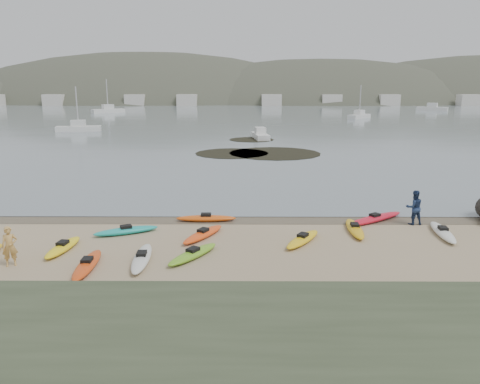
{
  "coord_description": "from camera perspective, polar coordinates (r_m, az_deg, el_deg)",
  "views": [
    {
      "loc": [
        0.13,
        -25.92,
        7.47
      ],
      "look_at": [
        0.0,
        0.0,
        1.5
      ],
      "focal_mm": 35.0,
      "sensor_mm": 36.0,
      "label": 1
    }
  ],
  "objects": [
    {
      "name": "kelp_mats",
      "position": [
        54.24,
        2.04,
        5.08
      ],
      "size": [
        13.86,
        21.23,
        0.04
      ],
      "color": "black",
      "rests_on": "water"
    },
    {
      "name": "person_east",
      "position": [
        27.11,
        20.47,
        -1.78
      ],
      "size": [
        0.98,
        0.79,
        1.9
      ],
      "primitive_type": "imported",
      "rotation": [
        0.0,
        0.0,
        3.22
      ],
      "color": "navy",
      "rests_on": "ground"
    },
    {
      "name": "far_town",
      "position": [
        171.11,
        2.3,
        11.13
      ],
      "size": [
        199.0,
        5.0,
        4.0
      ],
      "color": "beige",
      "rests_on": "ground"
    },
    {
      "name": "water",
      "position": [
        326.0,
        0.28,
        11.66
      ],
      "size": [
        1200.0,
        1200.0,
        0.0
      ],
      "primitive_type": "plane",
      "color": "slate",
      "rests_on": "ground"
    },
    {
      "name": "far_hills",
      "position": [
        224.58,
        10.43,
        6.78
      ],
      "size": [
        550.0,
        135.0,
        80.0
      ],
      "color": "#384235",
      "rests_on": "ground"
    },
    {
      "name": "ground",
      "position": [
        26.97,
        -0.0,
        -3.11
      ],
      "size": [
        600.0,
        600.0,
        0.0
      ],
      "primitive_type": "plane",
      "color": "tan",
      "rests_on": "ground"
    },
    {
      "name": "moored_boats",
      "position": [
        112.59,
        3.1,
        9.43
      ],
      "size": [
        99.72,
        79.0,
        1.21
      ],
      "color": "silver",
      "rests_on": "ground"
    },
    {
      "name": "kayaks",
      "position": [
        22.85,
        -2.48,
        -5.67
      ],
      "size": [
        22.69,
        10.26,
        0.34
      ],
      "color": "teal",
      "rests_on": "ground"
    },
    {
      "name": "wet_sand",
      "position": [
        26.68,
        -0.0,
        -3.28
      ],
      "size": [
        60.0,
        60.0,
        0.0
      ],
      "primitive_type": "plane",
      "color": "brown",
      "rests_on": "ground"
    },
    {
      "name": "person_west",
      "position": [
        21.95,
        -26.27,
        -5.96
      ],
      "size": [
        0.74,
        0.62,
        1.72
      ],
      "primitive_type": "imported",
      "rotation": [
        0.0,
        0.0,
        0.4
      ],
      "color": "tan",
      "rests_on": "ground"
    }
  ]
}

